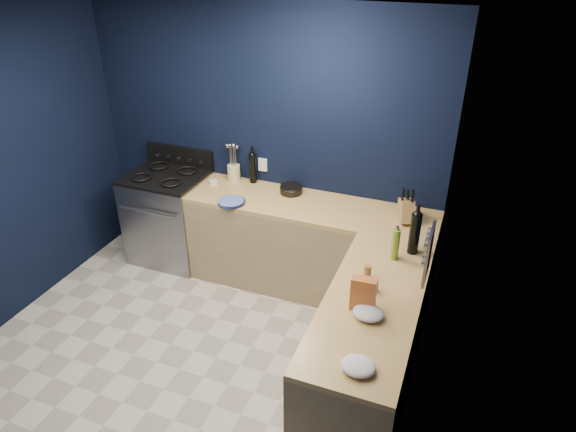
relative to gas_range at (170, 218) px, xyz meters
The scene contains 27 objects.
floor 1.76m from the gas_range, 56.78° to the right, with size 3.50×3.50×0.02m, color beige.
ceiling 2.74m from the gas_range, 56.78° to the right, with size 3.50×3.50×0.02m, color silver.
wall_back 1.30m from the gas_range, 20.08° to the left, with size 3.50×0.02×2.60m, color black.
wall_right 3.16m from the gas_range, 27.83° to the right, with size 0.02×3.50×2.60m, color black.
cab_back 1.53m from the gas_range, ahead, with size 2.30×0.63×0.86m, color #9D875F.
top_back 1.59m from the gas_range, ahead, with size 2.30×0.63×0.04m, color olive.
cab_right 2.62m from the gas_range, 25.64° to the right, with size 0.63×1.67×0.86m, color #9D875F.
top_right 2.66m from the gas_range, 25.64° to the right, with size 0.63×1.67×0.04m, color olive.
gas_range is the anchor object (origin of this frame).
oven_door 0.32m from the gas_range, 90.00° to the right, with size 0.59×0.02×0.42m, color black.
cooktop 0.48m from the gas_range, ahead, with size 0.76×0.66×0.03m, color black.
backguard 0.65m from the gas_range, 90.00° to the left, with size 0.76×0.06×0.20m, color black.
spice_panel 2.89m from the gas_range, 18.08° to the right, with size 0.02×0.28×0.38m, color gray.
wall_outlet 1.16m from the gas_range, 18.88° to the left, with size 0.09×0.02×0.13m, color white.
plate_stack 0.98m from the gas_range, 14.59° to the right, with size 0.24×0.24×0.03m, color #38509D.
ramekin 0.68m from the gas_range, 10.75° to the left, with size 0.09×0.09×0.03m, color white.
utensil_crock 0.86m from the gas_range, 20.92° to the left, with size 0.13×0.13×0.16m, color beige.
wine_bottle_back 1.06m from the gas_range, 17.73° to the left, with size 0.07×0.07×0.29m, color black.
lemon_basket 1.38m from the gas_range, ahead, with size 0.21×0.21×0.08m, color black.
knife_block 2.44m from the gas_range, ahead, with size 0.11×0.18×0.20m, color olive.
wine_bottle_right 2.63m from the gas_range, ahead, with size 0.08×0.08×0.33m, color black.
oil_bottle 2.54m from the gas_range, 13.62° to the right, with size 0.06×0.06×0.25m, color olive.
spice_jar_near 2.50m from the gas_range, 21.80° to the right, with size 0.05×0.05×0.11m, color olive.
spice_jar_far 2.62m from the gas_range, 23.63° to the right, with size 0.04×0.04×0.09m, color olive.
crouton_bag 2.69m from the gas_range, 28.18° to the right, with size 0.16×0.08×0.24m, color #B62736.
towel_front 2.76m from the gas_range, 28.95° to the right, with size 0.20×0.17×0.07m, color white.
towel_end 3.05m from the gas_range, 36.20° to the right, with size 0.20×0.18×0.06m, color white.
Camera 1 is at (1.88, -2.45, 3.06)m, focal length 31.74 mm.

